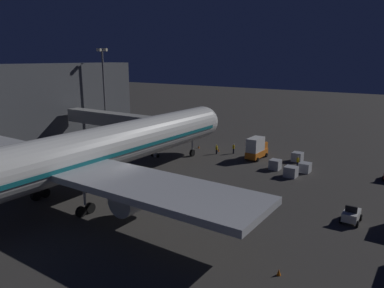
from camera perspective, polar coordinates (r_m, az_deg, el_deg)
name	(u,v)px	position (r m, az deg, el deg)	size (l,w,h in m)	color
ground_plane	(121,184)	(52.21, -10.99, -6.09)	(320.00, 320.00, 0.00)	#383533
airliner_at_gate	(57,161)	(44.53, -20.33, -2.54)	(49.77, 68.59, 18.40)	silver
jet_bridge	(122,121)	(69.04, -10.93, 3.58)	(24.55, 3.40, 7.26)	#9E9E99
apron_floodlight_mast	(104,87)	(82.53, -13.59, 8.69)	(2.90, 0.50, 19.04)	#59595E
cargo_truck_aft	(256,148)	(64.16, 10.04, -0.62)	(2.36, 5.31, 3.79)	orange
pushback_tug	(351,215)	(43.14, 23.61, -10.14)	(1.86, 2.72, 1.95)	silver
baggage_container_near_belt	(275,165)	(58.90, 12.85, -3.14)	(1.59, 1.67, 1.55)	#B7BABF
baggage_container_mid_row	(297,157)	(64.34, 16.13, -1.94)	(1.64, 1.77, 1.55)	#B7BABF
baggage_container_far_row	(305,167)	(58.68, 17.21, -3.52)	(1.62, 1.78, 1.46)	#B7BABF
baggage_container_spare	(291,172)	(55.82, 15.19, -4.19)	(1.76, 1.72, 1.56)	#B7BABF
ground_crew_near_nose_gear	(298,161)	(60.77, 16.18, -2.60)	(0.40, 0.40, 1.83)	black
ground_crew_by_belt_loader	(234,148)	(67.12, 6.51, -0.65)	(0.40, 0.40, 1.84)	black
ground_crew_marshaller_fwd	(217,149)	(66.54, 3.86, -0.77)	(0.40, 0.40, 1.73)	black
traffic_cone_nose_port	(218,150)	(68.56, 4.15, -0.94)	(0.36, 0.36, 0.55)	orange
traffic_cone_nose_starboard	(199,147)	(70.79, 1.07, -0.45)	(0.36, 0.36, 0.55)	orange
traffic_cone_wingtip_svc_side	(279,272)	(32.00, 13.40, -18.89)	(0.36, 0.36, 0.55)	orange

